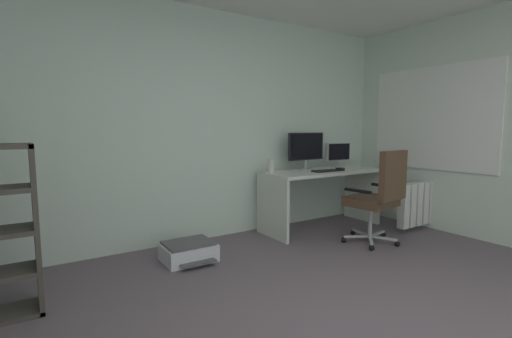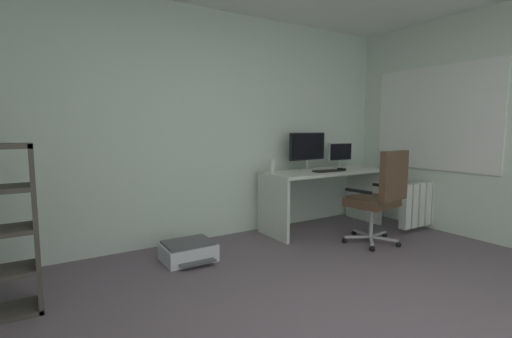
{
  "view_description": "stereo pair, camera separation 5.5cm",
  "coord_description": "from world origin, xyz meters",
  "views": [
    {
      "loc": [
        -1.63,
        -1.14,
        1.29
      ],
      "look_at": [
        0.38,
        1.96,
        0.87
      ],
      "focal_mm": 25.51,
      "sensor_mm": 36.0,
      "label": 1
    },
    {
      "loc": [
        -1.58,
        -1.17,
        1.29
      ],
      "look_at": [
        0.38,
        1.96,
        0.87
      ],
      "focal_mm": 25.51,
      "sensor_mm": 36.0,
      "label": 2
    }
  ],
  "objects": [
    {
      "name": "desk",
      "position": [
        1.57,
        2.26,
        0.56
      ],
      "size": [
        1.58,
        0.63,
        0.75
      ],
      "color": "silver",
      "rests_on": "ground"
    },
    {
      "name": "computer_mouse",
      "position": [
        1.76,
        2.12,
        0.77
      ],
      "size": [
        0.07,
        0.1,
        0.03
      ],
      "primitive_type": "cube",
      "rotation": [
        0.0,
        0.0,
        0.07
      ],
      "color": "black",
      "rests_on": "desk"
    },
    {
      "name": "window_frame",
      "position": [
        2.75,
        1.54,
        1.41
      ],
      "size": [
        0.02,
        1.63,
        1.28
      ],
      "primitive_type": "cube",
      "color": "white"
    },
    {
      "name": "wall_back",
      "position": [
        0.0,
        2.71,
        1.31
      ],
      "size": [
        5.52,
        0.1,
        2.61
      ],
      "primitive_type": "cube",
      "color": "silver",
      "rests_on": "ground"
    },
    {
      "name": "keyboard",
      "position": [
        1.51,
        2.13,
        0.76
      ],
      "size": [
        0.35,
        0.15,
        0.02
      ],
      "primitive_type": "cube",
      "rotation": [
        0.0,
        0.0,
        -0.07
      ],
      "color": "black",
      "rests_on": "desk"
    },
    {
      "name": "window_pane",
      "position": [
        2.76,
        1.54,
        1.41
      ],
      "size": [
        0.01,
        1.55,
        1.2
      ],
      "primitive_type": "cube",
      "color": "white"
    },
    {
      "name": "office_chair",
      "position": [
        1.64,
        1.42,
        0.57
      ],
      "size": [
        0.63,
        0.64,
        1.05
      ],
      "color": "#B7BABC",
      "rests_on": "ground"
    },
    {
      "name": "desktop_speaker",
      "position": [
        0.86,
        2.38,
        0.84
      ],
      "size": [
        0.07,
        0.07,
        0.17
      ],
      "primitive_type": "cylinder",
      "color": "silver",
      "rests_on": "desk"
    },
    {
      "name": "printer",
      "position": [
        -0.32,
        2.09,
        0.09
      ],
      "size": [
        0.49,
        0.48,
        0.19
      ],
      "color": "silver",
      "rests_on": "ground"
    },
    {
      "name": "monitor_main",
      "position": [
        1.45,
        2.42,
        1.04
      ],
      "size": [
        0.57,
        0.18,
        0.48
      ],
      "color": "#B2B5B7",
      "rests_on": "desk"
    },
    {
      "name": "monitor_secondary",
      "position": [
        2.03,
        2.42,
        0.94
      ],
      "size": [
        0.4,
        0.18,
        0.33
      ],
      "color": "#B2B5B7",
      "rests_on": "desk"
    },
    {
      "name": "radiator",
      "position": [
        2.66,
        1.54,
        0.33
      ],
      "size": [
        0.91,
        0.1,
        0.54
      ],
      "color": "white",
      "rests_on": "ground"
    }
  ]
}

